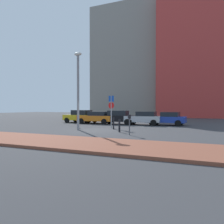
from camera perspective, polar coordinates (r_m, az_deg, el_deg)
ground_plane at (r=18.64m, az=-3.79°, el=-4.71°), size 120.00×120.00×0.00m
sidewalk_brick at (r=13.06m, az=-17.42°, el=-6.96°), size 40.00×3.87×0.14m
parked_car_yellow at (r=28.27m, az=-7.92°, el=-1.08°), size 4.45×2.21×1.58m
parked_car_orange at (r=26.43m, az=-3.96°, el=-1.35°), size 4.36×2.07×1.42m
parked_car_black at (r=25.52m, az=1.49°, el=-1.31°), size 4.09×2.10×1.55m
parked_car_silver at (r=24.65m, az=8.13°, el=-1.50°), size 3.94×2.03×1.46m
parked_car_blue at (r=24.49m, az=13.98°, el=-1.60°), size 4.00×2.12×1.42m
parking_sign_post at (r=20.80m, az=-0.19°, el=1.17°), size 0.60×0.12×3.03m
parking_meter at (r=15.42m, az=4.48°, el=-2.52°), size 0.18×0.14×1.41m
street_lamp at (r=19.26m, az=-8.67°, el=7.10°), size 0.70×0.36×6.59m
traffic_bollard_near at (r=19.51m, az=0.39°, el=-2.93°), size 0.13×0.13×1.03m
traffic_bollard_mid at (r=21.11m, az=-8.75°, el=-2.86°), size 0.16×0.16×0.86m
traffic_bollard_far at (r=17.25m, az=1.90°, el=-3.53°), size 0.15×0.15×0.99m
building_colorful_midrise at (r=49.51m, az=23.83°, el=12.96°), size 19.05×12.29×24.25m
building_under_construction at (r=56.43m, az=5.11°, el=11.84°), size 15.14×15.51×24.75m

